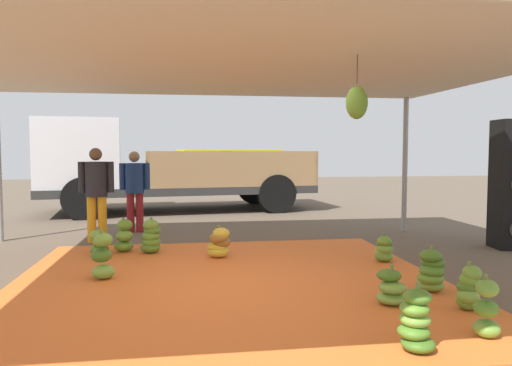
% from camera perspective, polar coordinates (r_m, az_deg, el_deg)
% --- Properties ---
extents(ground_plane, '(40.00, 40.00, 0.00)m').
position_cam_1_polar(ground_plane, '(8.98, -4.83, -6.54)').
color(ground_plane, brown).
extents(tarp_orange, '(5.28, 5.18, 0.01)m').
position_cam_1_polar(tarp_orange, '(6.06, -3.12, -11.57)').
color(tarp_orange, orange).
rests_on(tarp_orange, ground).
extents(tent_canopy, '(8.00, 7.00, 2.72)m').
position_cam_1_polar(tent_canopy, '(5.84, -3.06, 13.99)').
color(tent_canopy, '#9EA0A5').
rests_on(tent_canopy, ground).
extents(banana_bunch_0, '(0.32, 0.32, 0.55)m').
position_cam_1_polar(banana_bunch_0, '(4.72, 25.47, -13.42)').
color(banana_bunch_0, '#6B9E38').
rests_on(banana_bunch_0, tarp_orange).
extents(banana_bunch_1, '(0.35, 0.38, 0.54)m').
position_cam_1_polar(banana_bunch_1, '(8.03, -15.23, -6.13)').
color(banana_bunch_1, '#60932D').
rests_on(banana_bunch_1, tarp_orange).
extents(banana_bunch_2, '(0.42, 0.41, 0.43)m').
position_cam_1_polar(banana_bunch_2, '(7.91, -17.92, -6.72)').
color(banana_bunch_2, '#518428').
rests_on(banana_bunch_2, tarp_orange).
extents(banana_bunch_3, '(0.45, 0.45, 0.48)m').
position_cam_1_polar(banana_bunch_3, '(7.36, -4.38, -7.07)').
color(banana_bunch_3, gold).
rests_on(banana_bunch_3, tarp_orange).
extents(banana_bunch_4, '(0.34, 0.36, 0.50)m').
position_cam_1_polar(banana_bunch_4, '(5.41, 23.74, -11.35)').
color(banana_bunch_4, '#60932D').
rests_on(banana_bunch_4, tarp_orange).
extents(banana_bunch_5, '(0.37, 0.39, 0.60)m').
position_cam_1_polar(banana_bunch_5, '(6.45, -17.59, -8.37)').
color(banana_bunch_5, '#75A83D').
rests_on(banana_bunch_5, tarp_orange).
extents(banana_bunch_6, '(0.35, 0.38, 0.42)m').
position_cam_1_polar(banana_bunch_6, '(7.31, 14.82, -7.56)').
color(banana_bunch_6, '#60932D').
rests_on(banana_bunch_6, tarp_orange).
extents(banana_bunch_7, '(0.39, 0.44, 0.41)m').
position_cam_1_polar(banana_bunch_7, '(5.38, 15.60, -11.83)').
color(banana_bunch_7, '#75A83D').
rests_on(banana_bunch_7, tarp_orange).
extents(banana_bunch_8, '(0.35, 0.33, 0.56)m').
position_cam_1_polar(banana_bunch_8, '(4.23, 18.27, -15.26)').
color(banana_bunch_8, '#477523').
rests_on(banana_bunch_8, tarp_orange).
extents(banana_bunch_9, '(0.43, 0.42, 0.53)m').
position_cam_1_polar(banana_bunch_9, '(5.96, 19.90, -9.78)').
color(banana_bunch_9, '#75A83D').
rests_on(banana_bunch_9, tarp_orange).
extents(banana_bunch_10, '(0.41, 0.41, 0.57)m').
position_cam_1_polar(banana_bunch_10, '(7.81, -12.22, -6.24)').
color(banana_bunch_10, '#518428').
rests_on(banana_bunch_10, tarp_orange).
extents(cargo_truck_main, '(7.22, 3.27, 2.40)m').
position_cam_1_polar(cargo_truck_main, '(13.11, -10.66, 1.84)').
color(cargo_truck_main, '#2D2D2D').
rests_on(cargo_truck_main, ground).
extents(worker_0, '(0.61, 0.37, 1.66)m').
position_cam_1_polar(worker_0, '(8.95, -18.26, -0.50)').
color(worker_0, orange).
rests_on(worker_0, ground).
extents(worker_1, '(0.59, 0.36, 1.60)m').
position_cam_1_polar(worker_1, '(9.84, -14.07, -0.25)').
color(worker_1, maroon).
rests_on(worker_1, ground).
extents(speaker_stack, '(0.57, 0.57, 2.12)m').
position_cam_1_polar(speaker_stack, '(8.99, 27.76, -0.15)').
color(speaker_stack, black).
rests_on(speaker_stack, ground).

